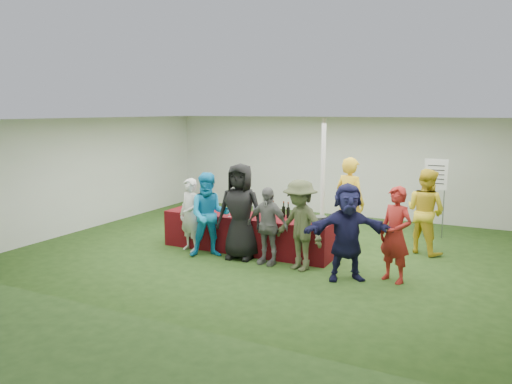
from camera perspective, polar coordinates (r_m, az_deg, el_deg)
The scene contains 18 objects.
ground at distance 10.48m, azimuth 2.73°, elevation -6.61°, with size 60.00×60.00×0.00m, color #284719.
tent at distance 11.12m, azimuth 7.65°, elevation 1.36°, with size 10.00×10.00×10.00m.
serving_table at distance 10.30m, azimuth -1.00°, elevation -4.73°, with size 3.60×0.80×0.75m, color #69080D.
wine_bottles at distance 10.07m, azimuth 2.30°, elevation -2.17°, with size 0.59×0.13×0.32m.
wine_glasses at distance 10.21m, azimuth -4.01°, elevation -2.08°, with size 2.74×0.12×0.16m.
water_bottle at distance 10.20m, azimuth -0.13°, elevation -2.10°, with size 0.07×0.07×0.23m.
bar_towel at distance 9.64m, azimuth 7.64°, elevation -3.41°, with size 0.25×0.18×0.03m, color white.
dump_bucket at distance 9.37m, azimuth 7.26°, elevation -3.31°, with size 0.26×0.26×0.18m, color slate.
wine_list_sign at distance 11.94m, azimuth 19.84°, elevation 1.26°, with size 0.50×0.03×1.80m.
staff_pourer at distance 10.65m, azimuth 10.66°, elevation -1.20°, with size 0.70×0.46×1.92m, color yellow.
staff_back at distance 10.62m, azimuth 18.79°, elevation -2.10°, with size 0.84×0.65×1.73m, color yellow.
customer_0 at distance 10.33m, azimuth -7.56°, elevation -2.61°, with size 0.55×0.36×1.51m, color silver.
customer_1 at distance 9.86m, azimuth -5.35°, elevation -2.63°, with size 0.82×0.64×1.68m, color #148DCB.
customer_2 at distance 9.67m, azimuth -1.82°, elevation -2.24°, with size 0.92×0.60×1.87m, color black.
customer_3 at distance 9.37m, azimuth 1.30°, elevation -3.87°, with size 0.86×0.36×1.47m, color slate.
customer_4 at distance 9.03m, azimuth 5.03°, elevation -3.81°, with size 1.07×0.62×1.66m, color #43492B.
customer_5 at distance 8.62m, azimuth 10.39°, elevation -4.53°, with size 1.55×0.49×1.67m, color #17173E.
customer_6 at distance 8.71m, azimuth 15.66°, elevation -4.70°, with size 0.60×0.39×1.63m, color maroon.
Camera 1 is at (4.06, -9.22, 2.88)m, focal length 35.00 mm.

